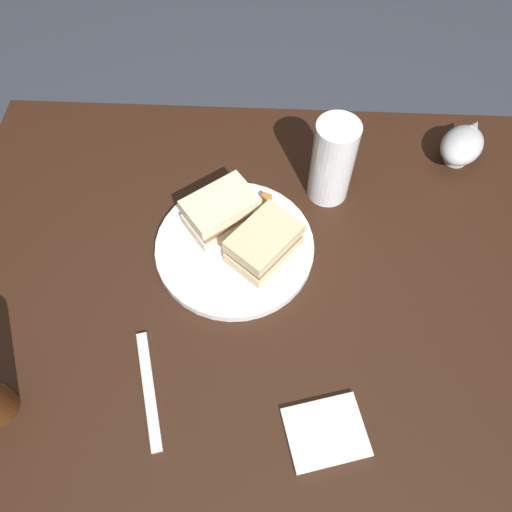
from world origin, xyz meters
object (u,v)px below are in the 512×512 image
sandwich_half_right (221,211)px  pint_glass (332,166)px  fork (149,390)px  plate (235,247)px  gravy_boat (462,145)px  napkin (326,432)px  sandwich_half_left (264,244)px

sandwich_half_right → pint_glass: bearing=25.3°
sandwich_half_right → fork: (-0.08, -0.30, -0.04)m
plate → pint_glass: pint_glass is taller
gravy_boat → napkin: 0.59m
plate → napkin: plate is taller
sandwich_half_left → fork: size_ratio=0.76×
pint_glass → gravy_boat: 0.27m
sandwich_half_right → napkin: size_ratio=1.27×
sandwich_half_right → napkin: 0.39m
plate → pint_glass: bearing=39.7°
pint_glass → fork: (-0.27, -0.38, -0.07)m
sandwich_half_right → pint_glass: size_ratio=0.85×
pint_glass → fork: pint_glass is taller
gravy_boat → napkin: bearing=-116.8°
gravy_boat → pint_glass: bearing=-160.3°
sandwich_half_left → gravy_boat: 0.43m
plate → sandwich_half_right: sandwich_half_right is taller
napkin → plate: bearing=116.5°
fork → gravy_boat: bearing=115.9°
plate → gravy_boat: size_ratio=2.17×
pint_glass → fork: 0.48m
plate → pint_glass: size_ratio=1.65×
pint_glass → gravy_boat: (0.25, 0.09, -0.03)m
napkin → sandwich_half_left: bearing=109.2°
sandwich_half_right → pint_glass: 0.21m
sandwich_half_left → napkin: (0.10, -0.28, -0.04)m
pint_glass → plate: bearing=-140.3°
sandwich_half_right → sandwich_half_left: bearing=-38.9°
sandwich_half_left → sandwich_half_right: 0.10m
gravy_boat → sandwich_half_left: bearing=-146.5°
sandwich_half_left → pint_glass: (0.11, 0.15, 0.02)m
sandwich_half_right → plate: bearing=-61.2°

